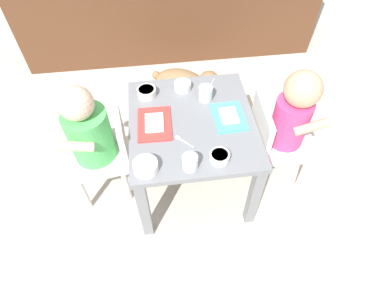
{
  "coord_description": "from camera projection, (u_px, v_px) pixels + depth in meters",
  "views": [
    {
      "loc": [
        -0.13,
        -0.96,
        1.45
      ],
      "look_at": [
        0.0,
        0.0,
        0.29
      ],
      "focal_mm": 30.36,
      "sensor_mm": 36.0,
      "label": 1
    }
  ],
  "objects": [
    {
      "name": "spoon_by_right_tray",
      "position": [
        182.0,
        140.0,
        1.32
      ],
      "size": [
        0.08,
        0.08,
        0.01
      ],
      "color": "silver",
      "rests_on": "dining_table"
    },
    {
      "name": "seated_child_left",
      "position": [
        92.0,
        134.0,
        1.39
      ],
      "size": [
        0.31,
        0.31,
        0.66
      ],
      "color": "silver",
      "rests_on": "ground"
    },
    {
      "name": "water_cup_left",
      "position": [
        205.0,
        94.0,
        1.46
      ],
      "size": [
        0.06,
        0.06,
        0.07
      ],
      "color": "white",
      "rests_on": "dining_table"
    },
    {
      "name": "food_tray_left",
      "position": [
        154.0,
        124.0,
        1.37
      ],
      "size": [
        0.15,
        0.2,
        0.02
      ],
      "color": "red",
      "rests_on": "dining_table"
    },
    {
      "name": "veggie_bowl_near",
      "position": [
        147.0,
        92.0,
        1.48
      ],
      "size": [
        0.09,
        0.09,
        0.04
      ],
      "color": "silver",
      "rests_on": "dining_table"
    },
    {
      "name": "cereal_bowl_right_side",
      "position": [
        146.0,
        166.0,
        1.21
      ],
      "size": [
        0.09,
        0.09,
        0.04
      ],
      "color": "white",
      "rests_on": "dining_table"
    },
    {
      "name": "veggie_bowl_far",
      "position": [
        220.0,
        157.0,
        1.25
      ],
      "size": [
        0.08,
        0.08,
        0.03
      ],
      "color": "white",
      "rests_on": "dining_table"
    },
    {
      "name": "seated_child_right",
      "position": [
        289.0,
        118.0,
        1.43
      ],
      "size": [
        0.29,
        0.29,
        0.66
      ],
      "color": "silver",
      "rests_on": "ground"
    },
    {
      "name": "dining_table",
      "position": [
        192.0,
        133.0,
        1.45
      ],
      "size": [
        0.54,
        0.59,
        0.44
      ],
      "color": "slate",
      "rests_on": "ground"
    },
    {
      "name": "dog",
      "position": [
        185.0,
        83.0,
        1.94
      ],
      "size": [
        0.41,
        0.26,
        0.29
      ],
      "color": "olive",
      "rests_on": "ground"
    },
    {
      "name": "spoon_by_left_tray",
      "position": [
        211.0,
        87.0,
        1.53
      ],
      "size": [
        0.06,
        0.09,
        0.01
      ],
      "color": "silver",
      "rests_on": "dining_table"
    },
    {
      "name": "ground_plane",
      "position": [
        192.0,
        178.0,
        1.73
      ],
      "size": [
        7.0,
        7.0,
        0.0
      ],
      "primitive_type": "plane",
      "color": "beige"
    },
    {
      "name": "water_cup_right",
      "position": [
        190.0,
        163.0,
        1.21
      ],
      "size": [
        0.06,
        0.06,
        0.06
      ],
      "color": "white",
      "rests_on": "dining_table"
    },
    {
      "name": "cereal_bowl_left_side",
      "position": [
        183.0,
        86.0,
        1.51
      ],
      "size": [
        0.08,
        0.08,
        0.04
      ],
      "color": "white",
      "rests_on": "dining_table"
    },
    {
      "name": "food_tray_right",
      "position": [
        229.0,
        117.0,
        1.4
      ],
      "size": [
        0.14,
        0.18,
        0.02
      ],
      "color": "#4CC6BC",
      "rests_on": "dining_table"
    }
  ]
}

